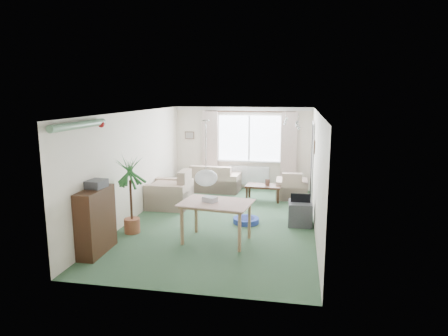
% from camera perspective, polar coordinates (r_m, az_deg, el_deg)
% --- Properties ---
extents(ground, '(6.50, 6.50, 0.00)m').
position_cam_1_polar(ground, '(8.89, -0.36, -7.66)').
color(ground, '#305136').
extents(window, '(1.80, 0.03, 1.30)m').
position_cam_1_polar(window, '(11.67, 3.63, 4.28)').
color(window, white).
extents(curtain_rod, '(2.60, 0.03, 0.03)m').
position_cam_1_polar(curtain_rod, '(11.53, 3.63, 8.04)').
color(curtain_rod, black).
extents(curtain_left, '(0.45, 0.08, 2.00)m').
position_cam_1_polar(curtain_left, '(11.80, -2.00, 3.23)').
color(curtain_left, beige).
extents(curtain_right, '(0.45, 0.08, 2.00)m').
position_cam_1_polar(curtain_right, '(11.52, 9.25, 2.92)').
color(curtain_right, beige).
extents(radiator, '(1.20, 0.10, 0.55)m').
position_cam_1_polar(radiator, '(11.81, 3.55, -1.06)').
color(radiator, white).
extents(doorway, '(0.03, 0.95, 2.00)m').
position_cam_1_polar(doorway, '(10.64, 12.49, 0.70)').
color(doorway, black).
extents(pendant_lamp, '(0.36, 0.36, 0.36)m').
position_cam_1_polar(pendant_lamp, '(6.29, -2.59, -1.42)').
color(pendant_lamp, white).
extents(tinsel_garland, '(1.60, 1.60, 0.12)m').
position_cam_1_polar(tinsel_garland, '(6.97, -19.96, 5.79)').
color(tinsel_garland, '#196626').
extents(bauble_cluster_a, '(0.20, 0.20, 0.20)m').
position_cam_1_polar(bauble_cluster_a, '(9.21, 8.74, 6.96)').
color(bauble_cluster_a, silver).
extents(bauble_cluster_b, '(0.20, 0.20, 0.20)m').
position_cam_1_polar(bauble_cluster_b, '(8.00, 10.59, 6.37)').
color(bauble_cluster_b, silver).
extents(wall_picture_back, '(0.28, 0.03, 0.22)m').
position_cam_1_polar(wall_picture_back, '(12.02, -4.94, 4.68)').
color(wall_picture_back, brown).
extents(wall_picture_right, '(0.03, 0.24, 0.30)m').
position_cam_1_polar(wall_picture_right, '(9.57, 12.76, 2.93)').
color(wall_picture_right, brown).
extents(sofa, '(1.57, 0.87, 0.77)m').
position_cam_1_polar(sofa, '(11.55, -1.57, -1.39)').
color(sofa, tan).
rests_on(sofa, ground).
extents(armchair_corner, '(0.84, 0.80, 0.74)m').
position_cam_1_polar(armchair_corner, '(10.90, 9.66, -2.35)').
color(armchair_corner, beige).
rests_on(armchair_corner, ground).
extents(armchair_left, '(0.99, 1.04, 0.93)m').
position_cam_1_polar(armchair_left, '(10.01, -7.79, -2.90)').
color(armchair_left, '#BFA690').
rests_on(armchair_left, ground).
extents(coffee_table, '(0.94, 0.55, 0.41)m').
position_cam_1_polar(coffee_table, '(10.59, 5.66, -3.54)').
color(coffee_table, black).
rests_on(coffee_table, ground).
extents(photo_frame, '(0.12, 0.03, 0.16)m').
position_cam_1_polar(photo_frame, '(10.53, 6.23, -2.03)').
color(photo_frame, brown).
rests_on(photo_frame, coffee_table).
extents(bookshelf, '(0.33, 0.95, 1.16)m').
position_cam_1_polar(bookshelf, '(7.42, -17.83, -7.25)').
color(bookshelf, black).
rests_on(bookshelf, ground).
extents(hifi_box, '(0.31, 0.37, 0.14)m').
position_cam_1_polar(hifi_box, '(7.34, -17.77, -2.18)').
color(hifi_box, '#3B3B40').
rests_on(hifi_box, bookshelf).
extents(houseplant, '(0.77, 0.77, 1.59)m').
position_cam_1_polar(houseplant, '(8.21, -13.18, -3.72)').
color(houseplant, '#23511B').
rests_on(houseplant, ground).
extents(dining_table, '(1.30, 0.95, 0.76)m').
position_cam_1_polar(dining_table, '(7.64, -1.09, -7.78)').
color(dining_table, '#9F7E56').
rests_on(dining_table, ground).
extents(gift_box, '(0.30, 0.27, 0.12)m').
position_cam_1_polar(gift_box, '(7.53, -2.04, -4.57)').
color(gift_box, '#B1B0BB').
rests_on(gift_box, dining_table).
extents(tv_cube, '(0.51, 0.56, 0.50)m').
position_cam_1_polar(tv_cube, '(8.77, 10.81, -6.39)').
color(tv_cube, '#3E3D43').
rests_on(tv_cube, ground).
extents(pet_bed, '(0.70, 0.70, 0.11)m').
position_cam_1_polar(pet_bed, '(8.80, 3.17, -7.48)').
color(pet_bed, '#212C97').
rests_on(pet_bed, ground).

